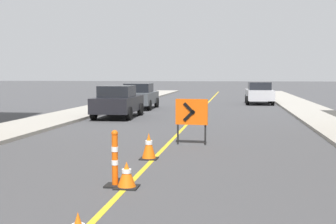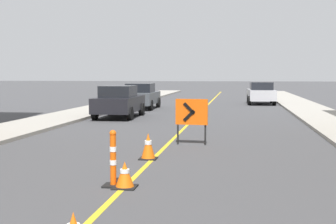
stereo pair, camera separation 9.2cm
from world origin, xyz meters
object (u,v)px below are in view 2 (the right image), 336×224
traffic_cone_fifth (148,146)px  traffic_cone_fourth (125,175)px  parked_car_curb_far (261,93)px  arrow_barricade_primary (192,114)px  parked_car_curb_mid (141,96)px  delineator_post_rear (113,162)px  parked_car_curb_near (119,102)px

traffic_cone_fifth → traffic_cone_fourth: bearing=-87.4°
traffic_cone_fourth → parked_car_curb_far: bearing=81.8°
arrow_barricade_primary → parked_car_curb_mid: size_ratio=0.32×
traffic_cone_fifth → arrow_barricade_primary: 2.79m
traffic_cone_fourth → parked_car_curb_mid: 20.36m
parked_car_curb_mid → parked_car_curb_far: bearing=36.4°
traffic_cone_fourth → delineator_post_rear: 0.34m
traffic_cone_fifth → parked_car_curb_far: (3.86, 22.79, 0.47)m
delineator_post_rear → parked_car_curb_near: size_ratio=0.25×
traffic_cone_fifth → delineator_post_rear: bearing=-92.2°
traffic_cone_fifth → parked_car_curb_far: size_ratio=0.15×
traffic_cone_fifth → arrow_barricade_primary: bearing=72.0°
traffic_cone_fifth → parked_car_curb_near: (-3.61, 11.01, 0.47)m
traffic_cone_fifth → delineator_post_rear: (-0.11, -2.95, 0.13)m
parked_car_curb_near → parked_car_curb_far: bearing=56.8°
traffic_cone_fourth → parked_car_curb_near: (-3.75, 14.04, 0.55)m
arrow_barricade_primary → parked_car_curb_near: bearing=122.8°
parked_car_curb_mid → parked_car_curb_far: 9.60m
traffic_cone_fifth → parked_car_curb_mid: (-3.76, 16.95, 0.47)m
delineator_post_rear → parked_car_curb_mid: (-3.64, 19.90, 0.33)m
arrow_barricade_primary → delineator_post_rear: bearing=-94.8°
traffic_cone_fifth → parked_car_curb_near: 11.60m
delineator_post_rear → parked_car_curb_far: (3.97, 25.74, 0.33)m
traffic_cone_fourth → traffic_cone_fifth: (-0.14, 3.03, 0.08)m
traffic_cone_fourth → delineator_post_rear: (-0.25, 0.08, 0.22)m
traffic_cone_fourth → parked_car_curb_near: 14.55m
traffic_cone_fifth → arrow_barricade_primary: (0.84, 2.59, 0.63)m
parked_car_curb_near → delineator_post_rear: bearing=-76.7°
parked_car_curb_mid → arrow_barricade_primary: bearing=-73.3°
traffic_cone_fourth → delineator_post_rear: delineator_post_rear is taller
parked_car_curb_near → arrow_barricade_primary: bearing=-62.9°
arrow_barricade_primary → traffic_cone_fourth: bearing=-92.2°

